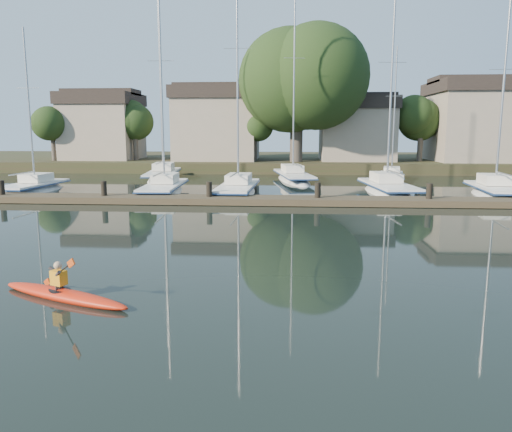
# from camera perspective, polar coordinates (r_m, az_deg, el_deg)

# --- Properties ---
(ground) EXTENTS (160.00, 160.00, 0.00)m
(ground) POSITION_cam_1_polar(r_m,az_deg,el_deg) (14.00, -2.46, -7.05)
(ground) COLOR black
(ground) RESTS_ON ground
(kayak) EXTENTS (3.93, 2.08, 1.29)m
(kayak) POSITION_cam_1_polar(r_m,az_deg,el_deg) (13.13, -21.20, -8.17)
(kayak) COLOR red
(kayak) RESTS_ON ground
(dock) EXTENTS (34.00, 2.00, 1.80)m
(dock) POSITION_cam_1_polar(r_m,az_deg,el_deg) (27.62, 0.80, 1.83)
(dock) COLOR #4B3E2B
(dock) RESTS_ON ground
(sailboat_0) EXTENTS (2.47, 7.47, 11.69)m
(sailboat_0) POSITION_cam_1_polar(r_m,az_deg,el_deg) (36.01, -24.03, 2.22)
(sailboat_0) COLOR white
(sailboat_0) RESTS_ON ground
(sailboat_1) EXTENTS (2.66, 8.84, 14.28)m
(sailboat_1) POSITION_cam_1_polar(r_m,az_deg,el_deg) (32.66, -10.44, 2.21)
(sailboat_1) COLOR white
(sailboat_1) RESTS_ON ground
(sailboat_2) EXTENTS (2.42, 9.36, 15.40)m
(sailboat_2) POSITION_cam_1_polar(r_m,az_deg,el_deg) (31.80, -2.11, 2.17)
(sailboat_2) COLOR white
(sailboat_2) RESTS_ON ground
(sailboat_3) EXTENTS (3.19, 8.99, 14.20)m
(sailboat_3) POSITION_cam_1_polar(r_m,az_deg,el_deg) (33.16, 14.78, 2.13)
(sailboat_3) COLOR white
(sailboat_3) RESTS_ON ground
(sailboat_4) EXTENTS (2.92, 7.94, 13.24)m
(sailboat_4) POSITION_cam_1_polar(r_m,az_deg,el_deg) (33.90, 25.67, 1.64)
(sailboat_4) COLOR white
(sailboat_4) RESTS_ON ground
(sailboat_5) EXTENTS (3.47, 10.05, 16.31)m
(sailboat_5) POSITION_cam_1_polar(r_m,az_deg,el_deg) (42.11, -10.57, 3.89)
(sailboat_5) COLOR white
(sailboat_5) RESTS_ON ground
(sailboat_6) EXTENTS (3.86, 10.51, 16.36)m
(sailboat_6) POSITION_cam_1_polar(r_m,az_deg,el_deg) (40.39, 4.29, 3.80)
(sailboat_6) COLOR white
(sailboat_6) RESTS_ON ground
(sailboat_7) EXTENTS (3.21, 7.40, 11.57)m
(sailboat_7) POSITION_cam_1_polar(r_m,az_deg,el_deg) (41.76, 15.19, 3.70)
(sailboat_7) COLOR white
(sailboat_7) RESTS_ON ground
(shore) EXTENTS (90.00, 25.25, 12.75)m
(shore) POSITION_cam_1_polar(r_m,az_deg,el_deg) (53.60, 4.15, 8.95)
(shore) COLOR #283219
(shore) RESTS_ON ground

